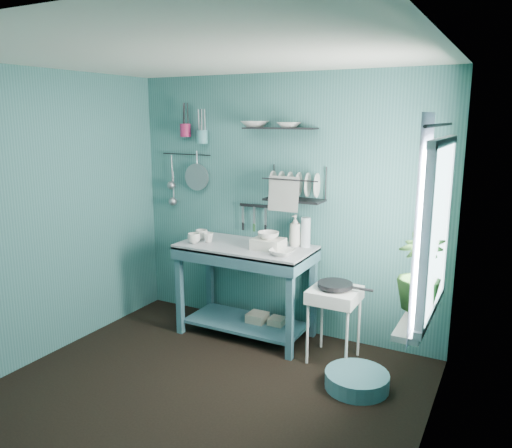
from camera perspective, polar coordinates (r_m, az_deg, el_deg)
The scene contains 36 objects.
floor at distance 4.06m, azimuth -6.63°, elevation -19.10°, with size 3.20×3.20×0.00m, color black.
ceiling at distance 3.49m, azimuth -7.68°, elevation 18.65°, with size 3.20×3.20×0.00m, color silver.
wall_back at distance 4.85m, azimuth 3.08°, elevation 2.07°, with size 3.20×3.20×0.00m, color #336A67.
wall_front at distance 2.55m, azimuth -26.99°, elevation -8.69°, with size 3.20×3.20×0.00m, color #336A67.
wall_left at distance 4.66m, azimuth -23.47°, elevation 0.66°, with size 3.00×3.00×0.00m, color #336A67.
wall_right at distance 2.99m, azimuth 19.07°, elevation -5.06°, with size 3.00×3.00×0.00m, color #336A67.
work_counter at distance 4.86m, azimuth -1.17°, elevation -7.62°, with size 1.28×0.64×0.90m, color #315C68.
mug_left at distance 4.83m, azimuth -7.11°, elevation -1.63°, with size 0.12×0.12×0.10m, color silver.
mug_mid at distance 4.86m, azimuth -5.46°, elevation -1.54°, with size 0.10×0.10×0.09m, color silver.
mug_right at distance 4.97m, azimuth -6.24°, elevation -1.22°, with size 0.12×0.12×0.10m, color silver.
wash_tub at distance 4.59m, azimuth 1.41°, elevation -2.28°, with size 0.28×0.22×0.10m, color beige.
tub_bowl at distance 4.57m, azimuth 1.42°, elevation -1.30°, with size 0.20×0.20×0.06m, color silver.
soap_bottle at distance 4.69m, azimuth 4.48°, elevation -0.74°, with size 0.12×0.12×0.30m, color beige.
water_bottle at distance 4.67m, azimuth 5.70°, elevation -0.94°, with size 0.09×0.09×0.28m, color silver.
counter_bowl at distance 4.40m, azimuth 2.99°, elevation -3.25°, with size 0.22×0.22×0.05m, color silver.
hotplate_stand at distance 4.48m, azimuth 8.87°, elevation -11.27°, with size 0.41×0.41×0.65m, color white.
frying_pan at distance 4.35m, azimuth 9.03°, elevation -6.86°, with size 0.30×0.30×0.04m, color black.
knife_strip at distance 4.95m, azimuth -0.16°, elevation 2.10°, with size 0.32×0.02×0.03m, color black.
dish_rack at distance 4.62m, azimuth 4.42°, elevation 4.60°, with size 0.55×0.24×0.32m, color black.
upper_shelf at distance 4.68m, azimuth 2.76°, elevation 10.87°, with size 0.70×0.18×0.01m, color black.
shelf_bowl_left at distance 4.80m, azimuth -0.13°, elevation 11.67°, with size 0.24×0.24×0.06m, color silver.
shelf_bowl_right at distance 4.64m, azimuth 3.79°, elevation 11.20°, with size 0.20×0.20×0.05m, color silver.
utensil_cup_magenta at distance 5.25m, azimuth -8.07°, elevation 10.57°, with size 0.11×0.11×0.13m, color #9F1D4B.
utensil_cup_teal at distance 5.13m, azimuth -6.17°, elevation 9.87°, with size 0.11×0.11×0.13m, color teal.
colander at distance 5.25m, azimuth -6.79°, elevation 5.35°, with size 0.28×0.28×0.03m, color #929499.
ladle_outer at distance 5.44m, azimuth -9.59°, elevation 6.19°, with size 0.01×0.01×0.30m, color #929499.
ladle_inner at distance 5.45m, azimuth -9.42°, elevation 4.35°, with size 0.01×0.01×0.30m, color #929499.
hook_rail at distance 5.32m, azimuth -7.97°, elevation 7.89°, with size 0.01×0.01×0.60m, color black.
window_glass at distance 3.38m, azimuth 20.22°, elevation -0.53°, with size 1.10×1.10×0.00m, color white.
windowsill at distance 3.56m, azimuth 18.15°, elevation -9.69°, with size 0.16×0.95×0.04m, color white.
curtain at distance 3.09m, azimuth 18.31°, elevation -0.59°, with size 1.35×1.35×0.00m, color white.
curtain_rod at distance 3.32m, azimuth 20.27°, elevation 10.57°, with size 0.02×0.02×1.05m, color black.
potted_plant at distance 3.50m, azimuth 18.18°, elevation -5.20°, with size 0.29×0.29×0.52m, color #336628.
storage_tin_large at distance 4.99m, azimuth 0.15°, elevation -11.33°, with size 0.18×0.18×0.22m, color tan.
storage_tin_small at distance 4.93m, azimuth 2.42°, elevation -11.74°, with size 0.15×0.15×0.20m, color tan.
floor_basin at distance 4.19m, azimuth 11.45°, elevation -17.11°, with size 0.50×0.50×0.13m, color teal.
Camera 1 is at (2.00, -2.83, 2.10)m, focal length 35.00 mm.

